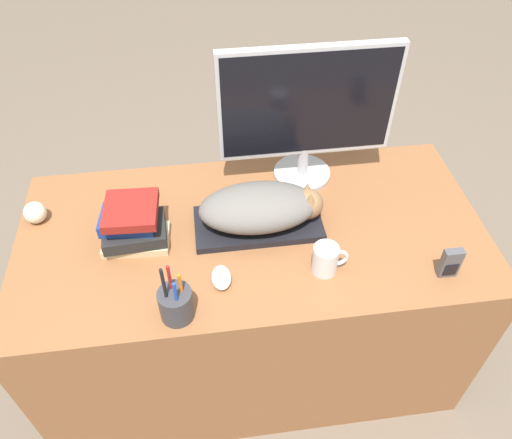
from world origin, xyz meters
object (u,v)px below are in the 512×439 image
Objects in this scene: keyboard at (258,224)px; baseball at (35,213)px; monitor at (308,109)px; computer_mouse at (221,277)px; cat at (263,207)px; phone at (450,263)px; book_stack at (133,225)px; pen_cup at (176,303)px; coffee_mug at (326,259)px.

baseball is (-0.69, 0.12, 0.02)m from keyboard.
monitor is 6.38× the size of computer_mouse.
cat reaches higher than computer_mouse.
phone is at bearing -5.49° from computer_mouse.
pen_cup is at bearing -67.22° from book_stack.
pen_cup is 2.02× the size of phone.
keyboard is 0.38m from book_stack.
coffee_mug is 1.50× the size of baseball.
computer_mouse is 0.83× the size of coffee_mug.
keyboard is at bearing 152.97° from phone.
monitor reaches higher than cat.
book_stack is (-0.38, -0.01, 0.05)m from keyboard.
monitor reaches higher than baseball.
book_stack is at bearing -22.23° from baseball.
baseball is (-0.86, 0.32, -0.01)m from coffee_mug.
keyboard is at bearing 1.32° from book_stack.
monitor reaches higher than computer_mouse.
cat is at bearing -9.56° from baseball.
pen_cup is at bearing -130.36° from monitor.
computer_mouse is at bearing -179.61° from coffee_mug.
book_stack is (0.31, -0.13, 0.03)m from baseball.
book_stack reaches higher than keyboard.
computer_mouse is (-0.13, -0.20, 0.00)m from keyboard.
baseball is 0.34m from book_stack.
keyboard is 1.95× the size of pen_cup.
baseball is 0.70× the size of phone.
coffee_mug is (0.30, 0.00, 0.03)m from computer_mouse.
book_stack reaches higher than computer_mouse.
pen_cup reaches higher than cat.
coffee_mug is at bearing 0.39° from computer_mouse.
keyboard is at bearing 180.00° from cat.
baseball is at bearing 150.40° from computer_mouse.
pen_cup is (-0.13, -0.10, 0.04)m from computer_mouse.
phone is 0.93m from book_stack.
keyboard is at bearing -129.48° from monitor.
monitor is at bearing 50.52° from keyboard.
monitor is 0.59m from computer_mouse.
monitor is at bearing 6.91° from baseball.
computer_mouse is 0.32m from book_stack.
cat is at bearing 53.40° from computer_mouse.
phone is (0.64, -0.06, 0.03)m from computer_mouse.
monitor is 0.63m from phone.
pen_cup reaches higher than coffee_mug.
baseball is at bearing 162.48° from phone.
cat is 1.89× the size of pen_cup.
computer_mouse is (-0.15, -0.20, -0.07)m from cat.
cat is 1.87× the size of book_stack.
pen_cup is 0.60m from baseball.
cat is at bearing 0.00° from keyboard.
monitor reaches higher than phone.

